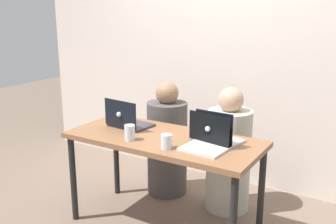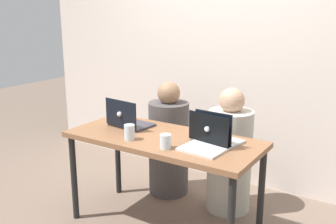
{
  "view_description": "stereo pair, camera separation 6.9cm",
  "coord_description": "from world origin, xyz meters",
  "px_view_note": "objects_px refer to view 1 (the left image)",
  "views": [
    {
      "loc": [
        1.49,
        -2.39,
        1.71
      ],
      "look_at": [
        0.0,
        0.07,
        0.94
      ],
      "focal_mm": 42.0,
      "sensor_mm": 36.0,
      "label": 1
    },
    {
      "loc": [
        1.55,
        -2.35,
        1.71
      ],
      "look_at": [
        0.0,
        0.07,
        0.94
      ],
      "focal_mm": 42.0,
      "sensor_mm": 36.0,
      "label": 2
    }
  ],
  "objects_px": {
    "person_on_left": "(167,144)",
    "laptop_back_right": "(215,136)",
    "water_glass_right": "(167,142)",
    "laptop_back_left": "(127,121)",
    "water_glass_left": "(130,134)",
    "person_on_right": "(229,156)",
    "laptop_front_right": "(208,141)"
  },
  "relations": [
    {
      "from": "person_on_left",
      "to": "water_glass_left",
      "type": "height_order",
      "value": "person_on_left"
    },
    {
      "from": "water_glass_right",
      "to": "water_glass_left",
      "type": "distance_m",
      "value": 0.33
    },
    {
      "from": "water_glass_right",
      "to": "water_glass_left",
      "type": "height_order",
      "value": "water_glass_left"
    },
    {
      "from": "laptop_back_left",
      "to": "water_glass_left",
      "type": "height_order",
      "value": "laptop_back_left"
    },
    {
      "from": "water_glass_left",
      "to": "water_glass_right",
      "type": "bearing_deg",
      "value": -2.55
    },
    {
      "from": "laptop_front_right",
      "to": "water_glass_right",
      "type": "distance_m",
      "value": 0.29
    },
    {
      "from": "person_on_left",
      "to": "laptop_front_right",
      "type": "distance_m",
      "value": 0.98
    },
    {
      "from": "laptop_back_left",
      "to": "water_glass_left",
      "type": "xyz_separation_m",
      "value": [
        0.21,
        -0.25,
        -0.0
      ]
    },
    {
      "from": "person_on_right",
      "to": "water_glass_left",
      "type": "bearing_deg",
      "value": 43.0
    },
    {
      "from": "person_on_right",
      "to": "water_glass_right",
      "type": "relative_size",
      "value": 10.48
    },
    {
      "from": "laptop_back_right",
      "to": "water_glass_right",
      "type": "bearing_deg",
      "value": 61.88
    },
    {
      "from": "laptop_front_right",
      "to": "laptop_back_right",
      "type": "bearing_deg",
      "value": 97.39
    },
    {
      "from": "person_on_left",
      "to": "water_glass_left",
      "type": "relative_size",
      "value": 9.26
    },
    {
      "from": "person_on_left",
      "to": "person_on_right",
      "type": "bearing_deg",
      "value": 170.68
    },
    {
      "from": "person_on_right",
      "to": "water_glass_left",
      "type": "xyz_separation_m",
      "value": [
        -0.48,
        -0.74,
        0.33
      ]
    },
    {
      "from": "laptop_back_right",
      "to": "water_glass_left",
      "type": "height_order",
      "value": "laptop_back_right"
    },
    {
      "from": "person_on_right",
      "to": "laptop_back_right",
      "type": "bearing_deg",
      "value": 85.04
    },
    {
      "from": "person_on_left",
      "to": "laptop_back_right",
      "type": "xyz_separation_m",
      "value": [
        0.69,
        -0.47,
        0.34
      ]
    },
    {
      "from": "person_on_right",
      "to": "laptop_front_right",
      "type": "distance_m",
      "value": 0.69
    },
    {
      "from": "laptop_back_left",
      "to": "water_glass_left",
      "type": "bearing_deg",
      "value": 136.73
    },
    {
      "from": "person_on_right",
      "to": "person_on_left",
      "type": "bearing_deg",
      "value": -14.1
    },
    {
      "from": "person_on_right",
      "to": "water_glass_right",
      "type": "height_order",
      "value": "person_on_right"
    },
    {
      "from": "laptop_back_right",
      "to": "water_glass_right",
      "type": "relative_size",
      "value": 3.66
    },
    {
      "from": "person_on_left",
      "to": "laptop_back_left",
      "type": "height_order",
      "value": "person_on_left"
    },
    {
      "from": "laptop_front_right",
      "to": "water_glass_left",
      "type": "distance_m",
      "value": 0.58
    },
    {
      "from": "laptop_back_right",
      "to": "water_glass_right",
      "type": "xyz_separation_m",
      "value": [
        -0.23,
        -0.29,
        -0.01
      ]
    },
    {
      "from": "water_glass_right",
      "to": "person_on_left",
      "type": "bearing_deg",
      "value": 121.17
    },
    {
      "from": "water_glass_left",
      "to": "person_on_right",
      "type": "bearing_deg",
      "value": 57.1
    },
    {
      "from": "person_on_left",
      "to": "water_glass_left",
      "type": "bearing_deg",
      "value": 90.75
    },
    {
      "from": "person_on_left",
      "to": "water_glass_right",
      "type": "distance_m",
      "value": 0.95
    },
    {
      "from": "laptop_front_right",
      "to": "water_glass_left",
      "type": "bearing_deg",
      "value": -161.86
    },
    {
      "from": "person_on_right",
      "to": "water_glass_left",
      "type": "relative_size",
      "value": 9.36
    }
  ]
}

